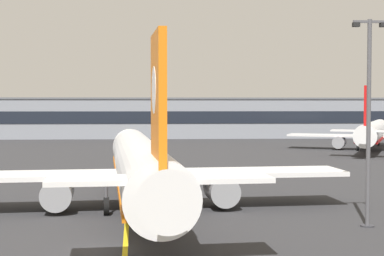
{
  "coord_description": "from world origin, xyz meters",
  "views": [
    {
      "loc": [
        2.73,
        -33.14,
        8.07
      ],
      "look_at": [
        5.3,
        9.2,
        6.37
      ],
      "focal_mm": 56.68,
      "sensor_mm": 36.0,
      "label": 1
    }
  ],
  "objects_px": {
    "airliner_background": "(373,133)",
    "apron_lamp_post": "(369,119)",
    "safety_cone_by_nose_gear": "(158,180)",
    "airliner_foreground": "(141,166)"
  },
  "relations": [
    {
      "from": "airliner_background",
      "to": "safety_cone_by_nose_gear",
      "type": "xyz_separation_m",
      "value": [
        -37.33,
        -40.42,
        -2.86
      ]
    },
    {
      "from": "airliner_background",
      "to": "apron_lamp_post",
      "type": "height_order",
      "value": "apron_lamp_post"
    },
    {
      "from": "airliner_background",
      "to": "safety_cone_by_nose_gear",
      "type": "relative_size",
      "value": 65.62
    },
    {
      "from": "apron_lamp_post",
      "to": "safety_cone_by_nose_gear",
      "type": "height_order",
      "value": "apron_lamp_post"
    },
    {
      "from": "airliner_foreground",
      "to": "apron_lamp_post",
      "type": "relative_size",
      "value": 3.07
    },
    {
      "from": "apron_lamp_post",
      "to": "safety_cone_by_nose_gear",
      "type": "distance_m",
      "value": 27.66
    },
    {
      "from": "airliner_background",
      "to": "apron_lamp_post",
      "type": "bearing_deg",
      "value": -110.46
    },
    {
      "from": "apron_lamp_post",
      "to": "airliner_background",
      "type": "bearing_deg",
      "value": 69.54
    },
    {
      "from": "airliner_background",
      "to": "apron_lamp_post",
      "type": "relative_size",
      "value": 2.66
    },
    {
      "from": "safety_cone_by_nose_gear",
      "to": "apron_lamp_post",
      "type": "bearing_deg",
      "value": -59.39
    }
  ]
}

